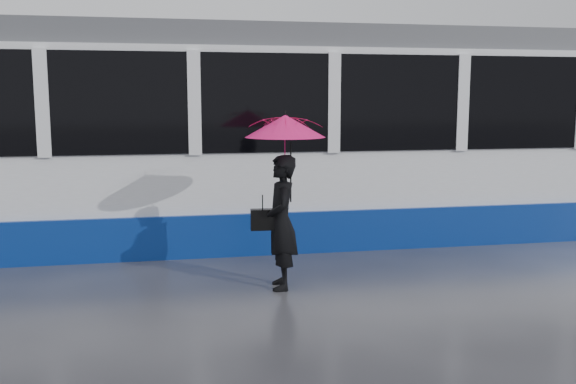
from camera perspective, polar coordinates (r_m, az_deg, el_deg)
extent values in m
plane|color=#2B2B30|center=(8.27, 1.38, -7.58)|extent=(90.00, 90.00, 0.00)
cube|color=#3F3D38|center=(9.96, -0.83, -4.78)|extent=(34.00, 0.07, 0.02)
cube|color=#3F3D38|center=(11.34, -2.13, -3.17)|extent=(34.00, 0.07, 0.02)
cube|color=white|center=(10.70, 4.94, 4.31)|extent=(24.00, 2.40, 2.95)
cube|color=navy|center=(10.86, 4.86, -2.10)|extent=(24.00, 2.56, 0.62)
cube|color=black|center=(10.68, 4.99, 7.93)|extent=(23.00, 2.48, 1.40)
cube|color=#4E5055|center=(10.72, 5.06, 13.15)|extent=(23.60, 2.20, 0.35)
imported|color=black|center=(7.63, -0.61, -2.71)|extent=(0.43, 0.61, 1.61)
imported|color=#DE1279|center=(7.52, -0.25, 3.97)|extent=(0.94, 0.96, 0.80)
cone|color=#DE1279|center=(7.51, -0.25, 5.88)|extent=(1.01, 1.01, 0.26)
cylinder|color=black|center=(7.50, -0.25, 7.03)|extent=(0.01, 0.01, 0.06)
cylinder|color=black|center=(7.58, 0.25, 1.72)|extent=(0.02, 0.02, 0.70)
cube|color=black|center=(7.61, -2.27, -2.46)|extent=(0.30, 0.15, 0.25)
cylinder|color=black|center=(7.57, -2.28, -0.87)|extent=(0.01, 0.01, 0.18)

